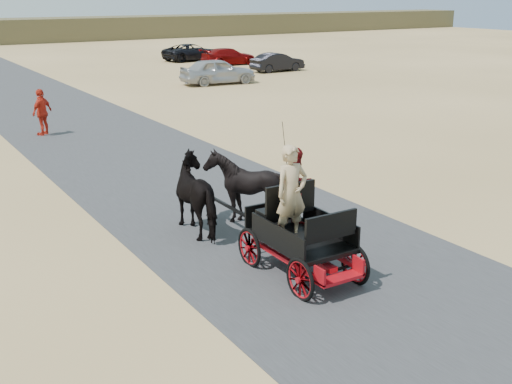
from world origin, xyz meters
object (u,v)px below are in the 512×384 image
carriage (301,256)px  horse_right (244,187)px  car_d (192,52)px  car_c (229,56)px  pedestrian (42,112)px  car_a (218,71)px  car_b (277,62)px  horse_left (201,195)px

carriage → horse_right: 3.09m
car_d → carriage: bearing=149.0°
car_c → horse_right: bearing=151.3°
carriage → pedestrian: (-0.96, 15.08, 0.50)m
horse_right → car_d: bearing=-114.5°
pedestrian → car_a: (12.12, 8.67, -0.12)m
car_c → carriage: bearing=152.8°
car_a → car_d: 13.39m
car_a → horse_right: bearing=158.3°
carriage → car_d: size_ratio=0.52×
car_a → car_b: size_ratio=1.17×
horse_right → car_a: bearing=-117.1°
horse_right → horse_left: bearing=0.0°
horse_left → car_a: size_ratio=0.46×
horse_right → pedestrian: bearing=-82.9°
carriage → pedestrian: bearing=93.6°
car_a → car_b: (6.33, 3.29, -0.13)m
pedestrian → car_a: pedestrian is taller
pedestrian → carriage: bearing=55.6°
horse_left → car_d: bearing=-116.0°
car_b → car_d: bearing=8.6°
car_b → car_d: 9.46m
pedestrian → car_d: bearing=-166.1°
car_b → horse_left: bearing=141.0°
car_b → car_d: car_d is taller
horse_left → horse_right: horse_right is taller
car_a → carriage: bearing=160.3°
horse_left → car_b: 30.06m
horse_left → pedestrian: (-0.41, 12.08, 0.02)m
carriage → horse_right: bearing=79.6°
car_a → car_d: bearing=-14.5°
carriage → car_d: bearing=66.6°
horse_left → pedestrian: 12.09m
carriage → car_a: 26.25m
horse_right → car_a: size_ratio=0.39×
car_d → pedestrian: bearing=134.3°
horse_right → car_a: 23.31m
car_c → car_d: (-0.93, 4.15, 0.03)m
carriage → car_b: car_b is taller
pedestrian → car_a: 14.91m
horse_right → car_c: (16.12, 29.19, -0.25)m
horse_right → car_d: 36.64m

